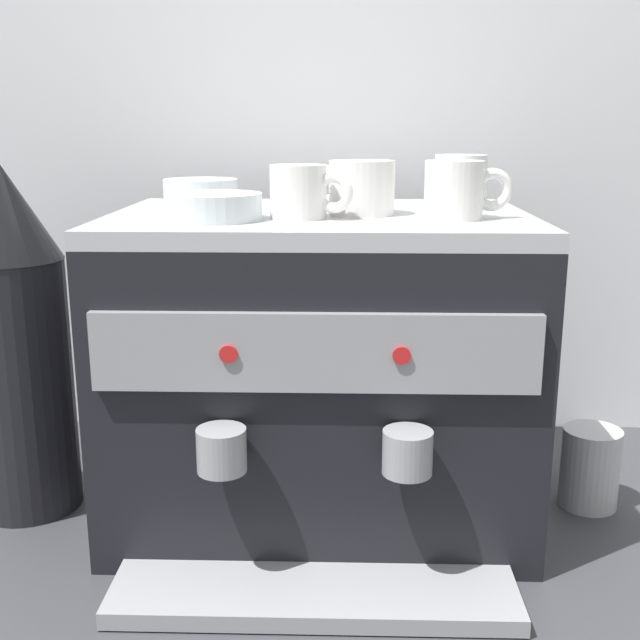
% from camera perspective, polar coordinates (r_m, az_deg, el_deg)
% --- Properties ---
extents(ground_plane, '(4.00, 4.00, 0.00)m').
position_cam_1_polar(ground_plane, '(1.16, 0.00, -13.11)').
color(ground_plane, '#38383D').
extents(tiled_backsplash_wall, '(2.80, 0.03, 0.96)m').
position_cam_1_polar(tiled_backsplash_wall, '(1.36, 0.40, 11.86)').
color(tiled_backsplash_wall, silver).
rests_on(tiled_backsplash_wall, ground_plane).
extents(espresso_machine, '(0.54, 0.49, 0.42)m').
position_cam_1_polar(espresso_machine, '(1.08, -0.01, -3.45)').
color(espresso_machine, black).
rests_on(espresso_machine, ground_plane).
extents(ceramic_cup_0, '(0.11, 0.07, 0.07)m').
position_cam_1_polar(ceramic_cup_0, '(0.98, 9.88, 9.23)').
color(ceramic_cup_0, white).
rests_on(ceramic_cup_0, espresso_machine).
extents(ceramic_cup_1, '(0.08, 0.10, 0.07)m').
position_cam_1_polar(ceramic_cup_1, '(1.15, 9.96, 9.92)').
color(ceramic_cup_1, white).
rests_on(ceramic_cup_1, espresso_machine).
extents(ceramic_cup_2, '(0.10, 0.07, 0.07)m').
position_cam_1_polar(ceramic_cup_2, '(0.97, -1.36, 9.24)').
color(ceramic_cup_2, white).
rests_on(ceramic_cup_2, espresso_machine).
extents(ceramic_cup_3, '(0.11, 0.09, 0.07)m').
position_cam_1_polar(ceramic_cup_3, '(1.02, 2.81, 9.53)').
color(ceramic_cup_3, white).
rests_on(ceramic_cup_3, espresso_machine).
extents(ceramic_bowl_0, '(0.11, 0.11, 0.04)m').
position_cam_1_polar(ceramic_bowl_0, '(1.17, -8.61, 9.12)').
color(ceramic_bowl_0, silver).
rests_on(ceramic_bowl_0, espresso_machine).
extents(ceramic_bowl_1, '(0.12, 0.12, 0.03)m').
position_cam_1_polar(ceramic_bowl_1, '(0.97, -7.68, 8.07)').
color(ceramic_bowl_1, silver).
rests_on(ceramic_bowl_1, espresso_machine).
extents(coffee_grinder, '(0.14, 0.14, 0.48)m').
position_cam_1_polar(coffee_grinder, '(1.15, -21.08, -1.45)').
color(coffee_grinder, black).
rests_on(coffee_grinder, ground_plane).
extents(milk_pitcher, '(0.08, 0.08, 0.11)m').
position_cam_1_polar(milk_pitcher, '(1.20, 18.90, -10.03)').
color(milk_pitcher, '#B7B7BC').
rests_on(milk_pitcher, ground_plane).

